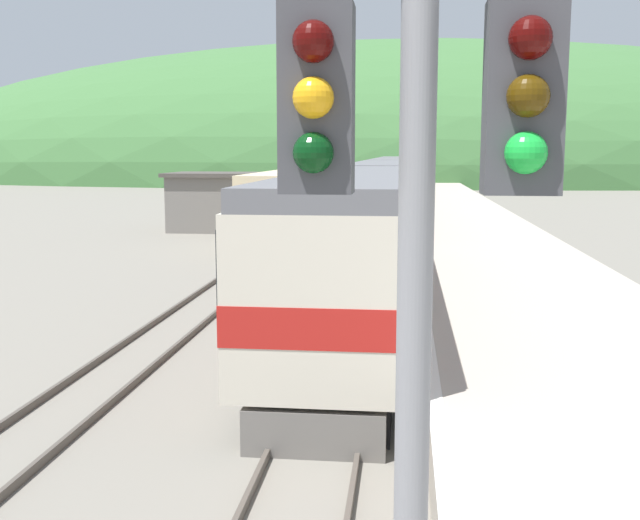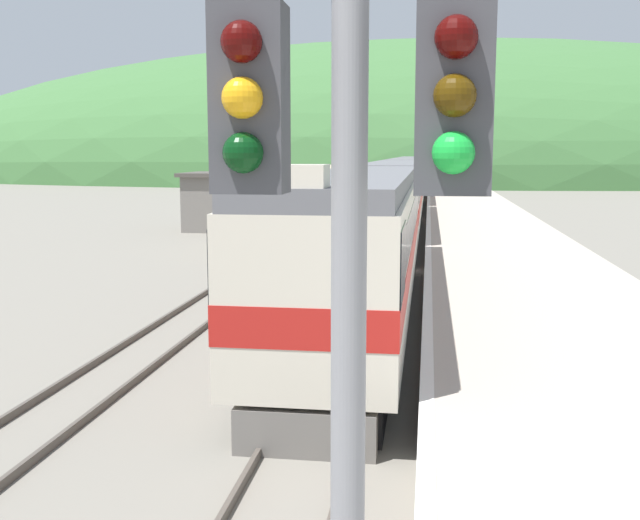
# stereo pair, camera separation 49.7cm
# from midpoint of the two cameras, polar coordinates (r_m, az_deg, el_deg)

# --- Properties ---
(track_main) EXTENTS (1.52, 180.00, 0.16)m
(track_main) POSITION_cam_midpoint_polar(r_m,az_deg,el_deg) (70.41, 6.90, 4.28)
(track_main) COLOR #4C443D
(track_main) RESTS_ON ground
(track_siding) EXTENTS (1.52, 180.00, 0.16)m
(track_siding) POSITION_cam_midpoint_polar(r_m,az_deg,el_deg) (70.69, 2.93, 4.34)
(track_siding) COLOR #4C443D
(track_siding) RESTS_ON ground
(platform) EXTENTS (6.58, 140.00, 0.96)m
(platform) POSITION_cam_midpoint_polar(r_m,az_deg,el_deg) (50.54, 12.14, 3.07)
(platform) COLOR #ADA393
(platform) RESTS_ON ground
(distant_hills) EXTENTS (206.88, 93.10, 49.68)m
(distant_hills) POSITION_cam_midpoint_polar(r_m,az_deg,el_deg) (143.61, 7.62, 6.22)
(distant_hills) COLOR #3D6B38
(distant_hills) RESTS_ON ground
(station_shed) EXTENTS (8.20, 4.88, 3.60)m
(station_shed) POSITION_cam_midpoint_polar(r_m,az_deg,el_deg) (46.91, -4.96, 4.49)
(station_shed) COLOR slate
(station_shed) RESTS_ON ground
(express_train_lead_car) EXTENTS (3.02, 19.09, 4.66)m
(express_train_lead_car) POSITION_cam_midpoint_polar(r_m,az_deg,el_deg) (20.70, 3.62, 1.27)
(express_train_lead_car) COLOR black
(express_train_lead_car) RESTS_ON ground
(carriage_second) EXTENTS (3.01, 22.52, 4.30)m
(carriage_second) POSITION_cam_midpoint_polar(r_m,az_deg,el_deg) (42.50, 6.03, 4.79)
(carriage_second) COLOR black
(carriage_second) RESTS_ON ground
(carriage_third) EXTENTS (3.01, 22.52, 4.30)m
(carriage_third) POSITION_cam_midpoint_polar(r_m,az_deg,el_deg) (65.86, 6.84, 5.98)
(carriage_third) COLOR black
(carriage_third) RESTS_ON ground
(carriage_fourth) EXTENTS (3.01, 22.52, 4.30)m
(carriage_fourth) POSITION_cam_midpoint_polar(r_m,az_deg,el_deg) (89.25, 7.23, 6.55)
(carriage_fourth) COLOR black
(carriage_fourth) RESTS_ON ground
(siding_train) EXTENTS (2.90, 35.73, 3.79)m
(siding_train) POSITION_cam_midpoint_polar(r_m,az_deg,el_deg) (51.45, 0.94, 5.00)
(siding_train) COLOR black
(siding_train) RESTS_ON ground
(signal_mast_main) EXTENTS (2.20, 0.42, 6.64)m
(signal_mast_main) POSITION_cam_midpoint_polar(r_m,az_deg,el_deg) (4.13, 5.65, 0.86)
(signal_mast_main) COLOR gray
(signal_mast_main) RESTS_ON ground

